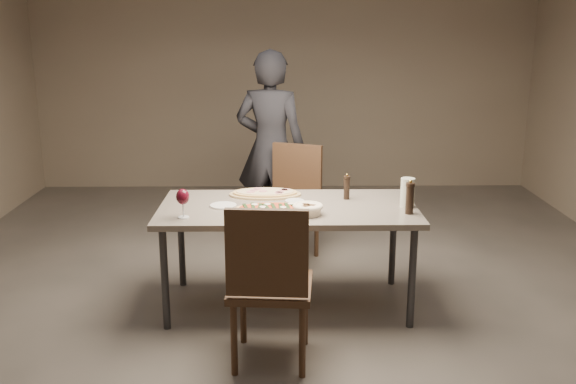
{
  "coord_description": "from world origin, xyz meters",
  "views": [
    {
      "loc": [
        -0.06,
        -4.32,
        2.0
      ],
      "look_at": [
        0.0,
        0.0,
        0.85
      ],
      "focal_mm": 40.0,
      "sensor_mm": 36.0,
      "label": 1
    }
  ],
  "objects_px": {
    "bread_basket": "(308,208)",
    "pepper_mill_left": "(347,187)",
    "chair_far": "(292,196)",
    "diner": "(271,149)",
    "dining_table": "(288,214)",
    "carafe": "(407,193)",
    "ham_pizza": "(265,193)",
    "zucchini_pizza": "(274,210)",
    "chair_near": "(269,278)"
  },
  "relations": [
    {
      "from": "dining_table",
      "to": "carafe",
      "type": "relative_size",
      "value": 8.8
    },
    {
      "from": "bread_basket",
      "to": "chair_near",
      "type": "distance_m",
      "value": 0.74
    },
    {
      "from": "chair_far",
      "to": "zucchini_pizza",
      "type": "bearing_deg",
      "value": 104.95
    },
    {
      "from": "carafe",
      "to": "dining_table",
      "type": "bearing_deg",
      "value": 177.46
    },
    {
      "from": "pepper_mill_left",
      "to": "chair_far",
      "type": "xyz_separation_m",
      "value": [
        -0.38,
        0.81,
        -0.29
      ]
    },
    {
      "from": "chair_far",
      "to": "chair_near",
      "type": "bearing_deg",
      "value": 107.21
    },
    {
      "from": "pepper_mill_left",
      "to": "chair_near",
      "type": "distance_m",
      "value": 1.22
    },
    {
      "from": "ham_pizza",
      "to": "pepper_mill_left",
      "type": "distance_m",
      "value": 0.61
    },
    {
      "from": "zucchini_pizza",
      "to": "ham_pizza",
      "type": "relative_size",
      "value": 1.1
    },
    {
      "from": "dining_table",
      "to": "pepper_mill_left",
      "type": "height_order",
      "value": "pepper_mill_left"
    },
    {
      "from": "bread_basket",
      "to": "pepper_mill_left",
      "type": "xyz_separation_m",
      "value": [
        0.3,
        0.39,
        0.05
      ]
    },
    {
      "from": "carafe",
      "to": "diner",
      "type": "relative_size",
      "value": 0.12
    },
    {
      "from": "bread_basket",
      "to": "ham_pizza",
      "type": "bearing_deg",
      "value": 120.82
    },
    {
      "from": "dining_table",
      "to": "ham_pizza",
      "type": "height_order",
      "value": "ham_pizza"
    },
    {
      "from": "chair_far",
      "to": "bread_basket",
      "type": "bearing_deg",
      "value": 116.28
    },
    {
      "from": "chair_far",
      "to": "diner",
      "type": "relative_size",
      "value": 0.56
    },
    {
      "from": "ham_pizza",
      "to": "chair_far",
      "type": "bearing_deg",
      "value": 97.09
    },
    {
      "from": "carafe",
      "to": "bread_basket",
      "type": "bearing_deg",
      "value": -165.7
    },
    {
      "from": "dining_table",
      "to": "carafe",
      "type": "height_order",
      "value": "carafe"
    },
    {
      "from": "dining_table",
      "to": "diner",
      "type": "bearing_deg",
      "value": 95.68
    },
    {
      "from": "zucchini_pizza",
      "to": "carafe",
      "type": "height_order",
      "value": "carafe"
    },
    {
      "from": "diner",
      "to": "ham_pizza",
      "type": "bearing_deg",
      "value": 103.11
    },
    {
      "from": "zucchini_pizza",
      "to": "chair_far",
      "type": "relative_size",
      "value": 0.59
    },
    {
      "from": "dining_table",
      "to": "carafe",
      "type": "bearing_deg",
      "value": -2.54
    },
    {
      "from": "zucchini_pizza",
      "to": "chair_far",
      "type": "distance_m",
      "value": 1.16
    },
    {
      "from": "dining_table",
      "to": "chair_near",
      "type": "relative_size",
      "value": 1.77
    },
    {
      "from": "zucchini_pizza",
      "to": "diner",
      "type": "xyz_separation_m",
      "value": [
        -0.04,
        1.55,
        0.12
      ]
    },
    {
      "from": "zucchini_pizza",
      "to": "diner",
      "type": "distance_m",
      "value": 1.56
    },
    {
      "from": "bread_basket",
      "to": "chair_far",
      "type": "bearing_deg",
      "value": 93.86
    },
    {
      "from": "ham_pizza",
      "to": "chair_far",
      "type": "relative_size",
      "value": 0.54
    },
    {
      "from": "diner",
      "to": "zucchini_pizza",
      "type": "bearing_deg",
      "value": 105.95
    },
    {
      "from": "pepper_mill_left",
      "to": "carafe",
      "type": "height_order",
      "value": "carafe"
    },
    {
      "from": "dining_table",
      "to": "ham_pizza",
      "type": "bearing_deg",
      "value": 120.62
    },
    {
      "from": "chair_far",
      "to": "diner",
      "type": "bearing_deg",
      "value": -43.44
    },
    {
      "from": "carafe",
      "to": "chair_near",
      "type": "distance_m",
      "value": 1.3
    },
    {
      "from": "carafe",
      "to": "chair_far",
      "type": "xyz_separation_m",
      "value": [
        -0.78,
        1.02,
        -0.3
      ]
    },
    {
      "from": "carafe",
      "to": "chair_far",
      "type": "height_order",
      "value": "chair_far"
    },
    {
      "from": "bread_basket",
      "to": "chair_far",
      "type": "relative_size",
      "value": 0.21
    },
    {
      "from": "chair_near",
      "to": "diner",
      "type": "xyz_separation_m",
      "value": [
        -0.02,
        2.28,
        0.32
      ]
    },
    {
      "from": "bread_basket",
      "to": "pepper_mill_left",
      "type": "relative_size",
      "value": 1.08
    },
    {
      "from": "pepper_mill_left",
      "to": "chair_near",
      "type": "height_order",
      "value": "chair_near"
    },
    {
      "from": "dining_table",
      "to": "pepper_mill_left",
      "type": "bearing_deg",
      "value": 21.83
    },
    {
      "from": "ham_pizza",
      "to": "chair_near",
      "type": "distance_m",
      "value": 1.18
    },
    {
      "from": "diner",
      "to": "bread_basket",
      "type": "bearing_deg",
      "value": 113.93
    },
    {
      "from": "dining_table",
      "to": "pepper_mill_left",
      "type": "xyz_separation_m",
      "value": [
        0.43,
        0.17,
        0.15
      ]
    },
    {
      "from": "ham_pizza",
      "to": "pepper_mill_left",
      "type": "bearing_deg",
      "value": 13.88
    },
    {
      "from": "pepper_mill_left",
      "to": "chair_far",
      "type": "relative_size",
      "value": 0.19
    },
    {
      "from": "dining_table",
      "to": "diner",
      "type": "relative_size",
      "value": 1.01
    },
    {
      "from": "zucchini_pizza",
      "to": "ham_pizza",
      "type": "bearing_deg",
      "value": 100.95
    },
    {
      "from": "pepper_mill_left",
      "to": "diner",
      "type": "height_order",
      "value": "diner"
    }
  ]
}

